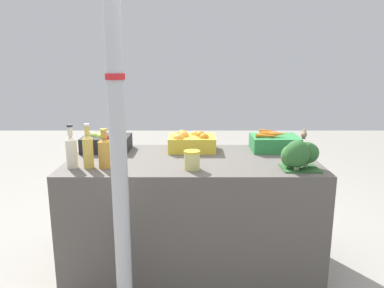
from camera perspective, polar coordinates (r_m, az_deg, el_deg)
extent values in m
plane|color=gray|center=(2.81, 0.00, -17.67)|extent=(10.00, 10.00, 0.00)
cube|color=#56514C|center=(2.64, 0.00, -10.40)|extent=(1.65, 0.80, 0.78)
cylinder|color=#B7BABF|center=(1.84, -11.60, 8.66)|extent=(0.08, 0.08, 2.61)
cylinder|color=red|center=(1.84, -11.66, 10.06)|extent=(0.10, 0.10, 0.03)
cube|color=black|center=(2.79, -12.87, 0.13)|extent=(0.34, 0.26, 0.11)
sphere|color=#9EBC42|center=(2.76, -10.92, 1.19)|extent=(0.06, 0.06, 0.06)
sphere|color=#9EBC42|center=(2.82, -14.68, 1.06)|extent=(0.08, 0.08, 0.08)
sphere|color=red|center=(2.73, -11.42, 0.87)|extent=(0.07, 0.07, 0.07)
sphere|color=#9EBC42|center=(2.75, -11.14, 0.92)|extent=(0.07, 0.07, 0.07)
sphere|color=red|center=(2.88, -14.60, 1.28)|extent=(0.06, 0.06, 0.06)
sphere|color=#9EBC42|center=(2.75, -13.42, 0.93)|extent=(0.07, 0.07, 0.07)
sphere|color=#9EBC42|center=(2.72, -12.05, 0.78)|extent=(0.07, 0.07, 0.07)
sphere|color=#9EBC42|center=(2.79, -14.36, 1.11)|extent=(0.06, 0.06, 0.06)
sphere|color=#9EBC42|center=(2.82, -11.52, 1.44)|extent=(0.08, 0.08, 0.08)
sphere|color=#9EBC42|center=(2.78, -13.88, 0.90)|extent=(0.08, 0.08, 0.08)
sphere|color=red|center=(2.70, -13.04, 0.76)|extent=(0.07, 0.07, 0.07)
sphere|color=#9EBC42|center=(2.71, -11.05, 0.94)|extent=(0.08, 0.08, 0.08)
cube|color=gold|center=(2.72, 0.10, 0.13)|extent=(0.34, 0.26, 0.11)
sphere|color=orange|center=(2.67, 1.84, 0.84)|extent=(0.07, 0.07, 0.07)
sphere|color=orange|center=(2.76, -1.50, 1.37)|extent=(0.08, 0.08, 0.08)
sphere|color=orange|center=(2.77, 0.48, 1.25)|extent=(0.08, 0.08, 0.08)
sphere|color=orange|center=(2.64, -2.06, 0.63)|extent=(0.09, 0.09, 0.09)
sphere|color=orange|center=(2.71, 1.29, 1.23)|extent=(0.07, 0.07, 0.07)
sphere|color=orange|center=(2.70, -1.29, 1.12)|extent=(0.08, 0.08, 0.08)
sphere|color=orange|center=(2.65, 1.85, 0.87)|extent=(0.07, 0.07, 0.07)
cube|color=#2D8442|center=(2.78, 12.47, 0.12)|extent=(0.34, 0.26, 0.11)
cone|color=orange|center=(2.86, 11.59, 1.98)|extent=(0.14, 0.05, 0.02)
cone|color=orange|center=(2.70, 11.49, 1.23)|extent=(0.17, 0.06, 0.03)
cone|color=orange|center=(2.73, 12.09, 1.47)|extent=(0.17, 0.08, 0.03)
cone|color=orange|center=(2.75, 12.27, 1.56)|extent=(0.15, 0.06, 0.03)
cone|color=orange|center=(2.74, 12.85, 1.42)|extent=(0.12, 0.04, 0.03)
cone|color=orange|center=(2.85, 12.89, 1.64)|extent=(0.14, 0.04, 0.02)
cone|color=orange|center=(2.73, 12.65, 1.51)|extent=(0.14, 0.07, 0.03)
cube|color=#2D602D|center=(2.37, 16.09, -3.58)|extent=(0.22, 0.18, 0.01)
ellipsoid|color=#2D602D|center=(2.38, 17.05, -1.27)|extent=(0.15, 0.15, 0.13)
cylinder|color=#B2C693|center=(2.40, 16.93, -3.05)|extent=(0.03, 0.03, 0.02)
ellipsoid|color=#387033|center=(2.34, 14.85, -1.80)|extent=(0.12, 0.12, 0.14)
cylinder|color=#B2C693|center=(2.35, 14.77, -3.20)|extent=(0.03, 0.03, 0.02)
ellipsoid|color=#2D602D|center=(2.30, 15.74, -1.43)|extent=(0.15, 0.15, 0.16)
cylinder|color=#B2C693|center=(2.32, 15.61, -3.48)|extent=(0.03, 0.03, 0.02)
cylinder|color=beige|center=(2.39, -17.86, -1.46)|extent=(0.07, 0.07, 0.17)
cone|color=beige|center=(2.37, -18.03, 0.89)|extent=(0.07, 0.07, 0.03)
cylinder|color=beige|center=(2.37, -18.10, 1.85)|extent=(0.03, 0.03, 0.05)
cylinder|color=#2D2D33|center=(2.36, -18.16, 2.66)|extent=(0.03, 0.03, 0.01)
cylinder|color=gold|center=(2.36, -15.53, -1.38)|extent=(0.06, 0.06, 0.18)
cone|color=gold|center=(2.34, -15.68, 1.09)|extent=(0.06, 0.06, 0.03)
cylinder|color=gold|center=(2.33, -15.74, 2.03)|extent=(0.03, 0.03, 0.05)
cylinder|color=silver|center=(2.33, -15.79, 2.83)|extent=(0.03, 0.03, 0.01)
cylinder|color=gold|center=(2.34, -13.15, -1.60)|extent=(0.08, 0.08, 0.16)
cone|color=gold|center=(2.32, -13.27, 0.63)|extent=(0.08, 0.08, 0.02)
cylinder|color=gold|center=(2.31, -13.31, 1.41)|extent=(0.03, 0.03, 0.04)
cylinder|color=gold|center=(2.31, -13.35, 2.11)|extent=(0.04, 0.04, 0.01)
cylinder|color=#D1CC75|center=(2.25, 0.00, -2.62)|extent=(0.10, 0.10, 0.10)
cylinder|color=gold|center=(2.24, 0.00, -1.19)|extent=(0.10, 0.10, 0.01)
cube|color=#4C3D2D|center=(2.33, 16.63, 0.84)|extent=(0.02, 0.02, 0.01)
ellipsoid|color=#7A664C|center=(2.33, 16.67, 1.40)|extent=(0.06, 0.08, 0.04)
sphere|color=#897556|center=(2.36, 16.72, 1.88)|extent=(0.03, 0.03, 0.03)
cone|color=#4C3D28|center=(2.38, 16.73, 1.93)|extent=(0.01, 0.02, 0.01)
cube|color=#7A664C|center=(2.27, 16.63, 1.24)|extent=(0.03, 0.04, 0.01)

